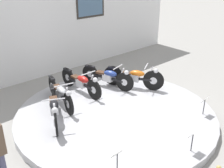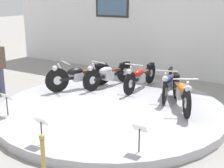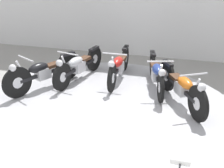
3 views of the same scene
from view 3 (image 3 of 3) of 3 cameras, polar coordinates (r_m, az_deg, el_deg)
name	(u,v)px [view 3 (image 3 of 3)]	position (r m, az deg, el deg)	size (l,w,h in m)	color
ground_plane	(99,120)	(6.12, -2.38, -6.55)	(60.00, 60.00, 0.00)	gray
display_platform	(99,115)	(6.07, -2.40, -5.77)	(5.46, 5.46, 0.19)	#ADADB2
motorcycle_black	(43,71)	(6.97, -12.55, 2.25)	(1.01, 1.81, 0.81)	black
motorcycle_silver	(78,65)	(7.28, -6.20, 3.47)	(0.61, 1.93, 0.79)	black
motorcycle_red	(119,65)	(7.23, 1.24, 3.49)	(0.54, 1.97, 0.79)	black
motorcycle_blue	(157,73)	(6.86, 8.16, 2.09)	(0.66, 1.92, 0.79)	black
motorcycle_orange	(182,86)	(6.24, 12.71, -0.39)	(1.05, 1.79, 0.81)	black
info_placard_front_right	(180,167)	(4.14, 12.26, -14.66)	(0.26, 0.11, 0.51)	#333338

